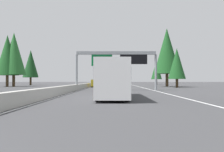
{
  "coord_description": "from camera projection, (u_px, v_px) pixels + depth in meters",
  "views": [
    {
      "loc": [
        -3.29,
        -5.39,
        1.54
      ],
      "look_at": [
        69.74,
        -5.06,
        2.79
      ],
      "focal_mm": 39.69,
      "sensor_mm": 36.0,
      "label": 1
    }
  ],
  "objects": [
    {
      "name": "conifer_right_mid",
      "position": [
        167.0,
        51.0,
        61.12
      ],
      "size": [
        6.35,
        6.35,
        14.43
      ],
      "color": "#4C3823",
      "rests_on": "ground"
    },
    {
      "name": "shoulder_stripe_right",
      "position": [
        134.0,
        85.0,
        73.23
      ],
      "size": [
        160.0,
        0.16,
        0.01
      ],
      "primitive_type": "cube",
      "color": "silver",
      "rests_on": "ground"
    },
    {
      "name": "shoulder_stripe_median",
      "position": [
        96.0,
        85.0,
        73.28
      ],
      "size": [
        160.0,
        0.16,
        0.01
      ],
      "primitive_type": "cube",
      "color": "silver",
      "rests_on": "ground"
    },
    {
      "name": "sedan_far_center",
      "position": [
        105.0,
        82.0,
        112.56
      ],
      "size": [
        4.4,
        1.8,
        1.47
      ],
      "color": "slate",
      "rests_on": "ground"
    },
    {
      "name": "sign_gantry_overhead",
      "position": [
        117.0,
        59.0,
        38.39
      ],
      "size": [
        0.5,
        12.68,
        6.03
      ],
      "color": "gray",
      "rests_on": "ground"
    },
    {
      "name": "conifer_right_near",
      "position": [
        177.0,
        64.0,
        51.79
      ],
      "size": [
        3.64,
        3.64,
        8.28
      ],
      "color": "#4C3823",
      "rests_on": "ground"
    },
    {
      "name": "box_truck_distant_b",
      "position": [
        113.0,
        80.0,
        90.41
      ],
      "size": [
        8.5,
        2.4,
        2.95
      ],
      "color": "white",
      "rests_on": "ground"
    },
    {
      "name": "conifer_left_far",
      "position": [
        31.0,
        64.0,
        78.2
      ],
      "size": [
        4.89,
        4.89,
        11.12
      ],
      "color": "#4C3823",
      "rests_on": "ground"
    },
    {
      "name": "sedan_near_center",
      "position": [
        113.0,
        83.0,
        80.71
      ],
      "size": [
        4.4,
        1.8,
        1.47
      ],
      "color": "maroon",
      "rests_on": "ground"
    },
    {
      "name": "median_barrier",
      "position": [
        96.0,
        83.0,
        83.29
      ],
      "size": [
        180.0,
        0.56,
        0.9
      ],
      "primitive_type": "cube",
      "color": "#ADAAA3",
      "rests_on": "ground"
    },
    {
      "name": "bus_mid_left",
      "position": [
        112.0,
        78.0,
        22.05
      ],
      "size": [
        11.5,
        2.55,
        3.1
      ],
      "color": "white",
      "rests_on": "ground"
    },
    {
      "name": "ground_plane",
      "position": [
        92.0,
        86.0,
        63.28
      ],
      "size": [
        320.0,
        320.0,
        0.0
      ],
      "primitive_type": "plane",
      "color": "#38383A"
    },
    {
      "name": "conifer_right_far",
      "position": [
        156.0,
        70.0,
        88.33
      ],
      "size": [
        3.83,
        3.83,
        8.7
      ],
      "color": "#4C3823",
      "rests_on": "ground"
    },
    {
      "name": "minivan_mid_center",
      "position": [
        96.0,
        83.0,
        54.57
      ],
      "size": [
        5.0,
        1.95,
        1.69
      ],
      "color": "#AD931E",
      "rests_on": "ground"
    },
    {
      "name": "pickup_mid_right",
      "position": [
        113.0,
        84.0,
        39.24
      ],
      "size": [
        5.6,
        2.0,
        1.86
      ],
      "color": "slate",
      "rests_on": "ground"
    },
    {
      "name": "conifer_left_near",
      "position": [
        14.0,
        54.0,
        60.09
      ],
      "size": [
        5.8,
        5.8,
        13.17
      ],
      "color": "#4C3823",
      "rests_on": "ground"
    },
    {
      "name": "conifer_left_mid",
      "position": [
        7.0,
        55.0,
        59.51
      ],
      "size": [
        5.49,
        5.49,
        12.47
      ],
      "color": "#4C3823",
      "rests_on": "ground"
    }
  ]
}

